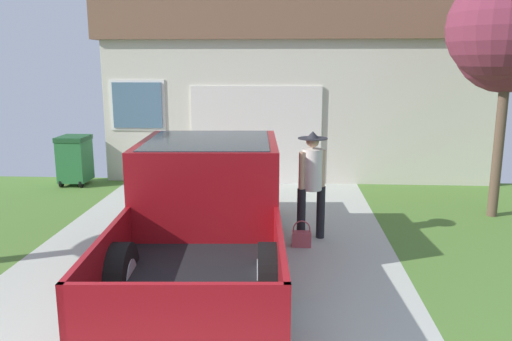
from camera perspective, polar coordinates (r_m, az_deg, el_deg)
pickup_truck at (r=7.14m, az=-5.26°, el=-3.89°), size 2.26×5.44×1.62m
person_with_hat at (r=7.71m, az=6.24°, el=-0.75°), size 0.44×0.44×1.67m
handbag at (r=7.65m, az=5.09°, el=-7.48°), size 0.28×0.18×0.39m
house_with_garage at (r=14.39m, az=4.72°, el=9.58°), size 9.12×6.62×4.08m
neighbor_tree at (r=9.61m, az=25.84°, el=13.49°), size 1.96×2.01×4.08m
wheeled_trash_bin at (r=11.93m, az=-19.53°, el=1.27°), size 0.60×0.72×1.08m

